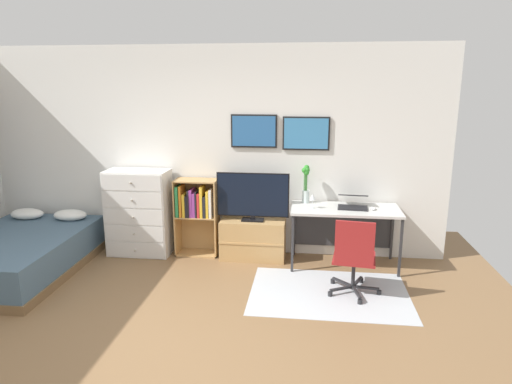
% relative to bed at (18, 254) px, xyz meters
% --- Properties ---
extents(ground_plane, '(7.20, 7.20, 0.00)m').
position_rel_bed_xyz_m(ground_plane, '(2.13, -1.37, -0.23)').
color(ground_plane, brown).
extents(wall_back_with_posters, '(6.12, 0.09, 2.70)m').
position_rel_bed_xyz_m(wall_back_with_posters, '(2.14, 1.06, 1.12)').
color(wall_back_with_posters, silver).
rests_on(wall_back_with_posters, ground_plane).
extents(area_rug, '(1.70, 1.20, 0.01)m').
position_rel_bed_xyz_m(area_rug, '(3.69, -0.13, -0.23)').
color(area_rug, '#B2B7BC').
rests_on(area_rug, ground_plane).
extents(bed, '(1.43, 2.04, 0.58)m').
position_rel_bed_xyz_m(bed, '(0.00, 0.00, 0.00)').
color(bed, brown).
rests_on(bed, ground_plane).
extents(dresser, '(0.81, 0.46, 1.13)m').
position_rel_bed_xyz_m(dresser, '(1.23, 0.79, 0.33)').
color(dresser, silver).
rests_on(dresser, ground_plane).
extents(bookshelf, '(0.55, 0.30, 1.01)m').
position_rel_bed_xyz_m(bookshelf, '(1.98, 0.84, 0.39)').
color(bookshelf, tan).
rests_on(bookshelf, ground_plane).
extents(tv_stand, '(0.83, 0.41, 0.51)m').
position_rel_bed_xyz_m(tv_stand, '(2.74, 0.80, 0.02)').
color(tv_stand, tan).
rests_on(tv_stand, ground_plane).
extents(television, '(0.92, 0.16, 0.62)m').
position_rel_bed_xyz_m(television, '(2.74, 0.78, 0.59)').
color(television, black).
rests_on(television, tv_stand).
extents(desk, '(1.31, 0.63, 0.74)m').
position_rel_bed_xyz_m(desk, '(3.89, 0.77, 0.38)').
color(desk, silver).
rests_on(desk, ground_plane).
extents(office_chair, '(0.57, 0.58, 0.86)m').
position_rel_bed_xyz_m(office_chair, '(3.93, -0.16, 0.23)').
color(office_chair, '#232326').
rests_on(office_chair, ground_plane).
extents(laptop, '(0.39, 0.41, 0.16)m').
position_rel_bed_xyz_m(laptop, '(3.98, 0.76, 0.57)').
color(laptop, black).
rests_on(laptop, desk).
extents(computer_mouse, '(0.06, 0.10, 0.03)m').
position_rel_bed_xyz_m(computer_mouse, '(4.21, 0.65, 0.52)').
color(computer_mouse, silver).
rests_on(computer_mouse, desk).
extents(bamboo_vase, '(0.10, 0.09, 0.48)m').
position_rel_bed_xyz_m(bamboo_vase, '(3.40, 0.89, 0.78)').
color(bamboo_vase, silver).
rests_on(bamboo_vase, desk).
extents(wine_glass, '(0.07, 0.07, 0.18)m').
position_rel_bed_xyz_m(wine_glass, '(3.48, 0.63, 0.64)').
color(wine_glass, silver).
rests_on(wine_glass, desk).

